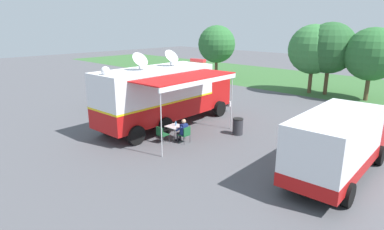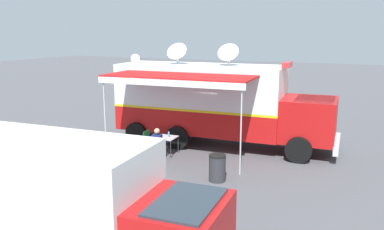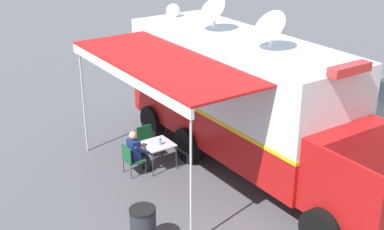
% 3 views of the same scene
% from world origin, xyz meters
% --- Properties ---
extents(ground_plane, '(100.00, 100.00, 0.00)m').
position_xyz_m(ground_plane, '(0.00, 0.00, 0.00)').
color(ground_plane, '#515156').
extents(grass_verge, '(80.00, 14.00, 0.01)m').
position_xyz_m(grass_verge, '(0.00, 21.16, 0.00)').
color(grass_verge, '#386633').
rests_on(grass_verge, ground).
extents(lot_stripe, '(0.35, 4.80, 0.01)m').
position_xyz_m(lot_stripe, '(-3.53, 0.73, 0.00)').
color(lot_stripe, silver).
rests_on(lot_stripe, ground).
extents(command_truck, '(5.23, 9.60, 4.53)m').
position_xyz_m(command_truck, '(-0.00, 0.75, 1.95)').
color(command_truck, '#B71414').
rests_on(command_truck, ground).
extents(folding_table, '(0.84, 0.84, 0.73)m').
position_xyz_m(folding_table, '(2.19, -0.56, 0.67)').
color(folding_table, silver).
rests_on(folding_table, ground).
extents(water_bottle, '(0.07, 0.07, 0.22)m').
position_xyz_m(water_bottle, '(2.15, -0.46, 0.83)').
color(water_bottle, '#4C99D8').
rests_on(water_bottle, folding_table).
extents(folding_chair_at_table, '(0.50, 0.50, 0.87)m').
position_xyz_m(folding_chair_at_table, '(2.99, -0.58, 0.51)').
color(folding_chair_at_table, '#19562D').
rests_on(folding_chair_at_table, ground).
extents(folding_chair_beside_table, '(0.50, 0.50, 0.87)m').
position_xyz_m(folding_chair_beside_table, '(2.10, -1.41, 0.51)').
color(folding_chair_beside_table, '#19562D').
rests_on(folding_chair_beside_table, ground).
extents(seated_responder, '(0.68, 0.57, 1.25)m').
position_xyz_m(seated_responder, '(2.80, -0.59, 0.65)').
color(seated_responder, navy).
rests_on(seated_responder, ground).
extents(trash_bin, '(0.57, 0.57, 0.91)m').
position_xyz_m(trash_bin, '(4.09, 2.38, 0.46)').
color(trash_bin, '#2D2D33').
rests_on(trash_bin, ground).
extents(support_truck, '(2.64, 6.91, 2.70)m').
position_xyz_m(support_truck, '(9.93, 0.95, 1.39)').
color(support_truck, white).
rests_on(support_truck, ground).
extents(car_behind_truck, '(4.41, 2.45, 1.76)m').
position_xyz_m(car_behind_truck, '(-5.68, 1.57, 0.88)').
color(car_behind_truck, '#2D2D33').
rests_on(car_behind_truck, ground).
extents(tree_far_left, '(4.00, 4.00, 5.74)m').
position_xyz_m(tree_far_left, '(-8.94, 15.94, 3.73)').
color(tree_far_left, brown).
rests_on(tree_far_left, ground).
extents(tree_left_of_centre, '(4.18, 4.18, 5.87)m').
position_xyz_m(tree_left_of_centre, '(1.95, 15.73, 3.77)').
color(tree_left_of_centre, brown).
rests_on(tree_left_of_centre, ground).
extents(tree_right_of_centre, '(4.22, 4.22, 6.04)m').
position_xyz_m(tree_right_of_centre, '(3.19, 16.10, 3.92)').
color(tree_right_of_centre, brown).
rests_on(tree_right_of_centre, ground).
extents(tree_far_right, '(4.06, 4.06, 5.66)m').
position_xyz_m(tree_far_right, '(6.43, 16.12, 3.62)').
color(tree_far_right, brown).
rests_on(tree_far_right, ground).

